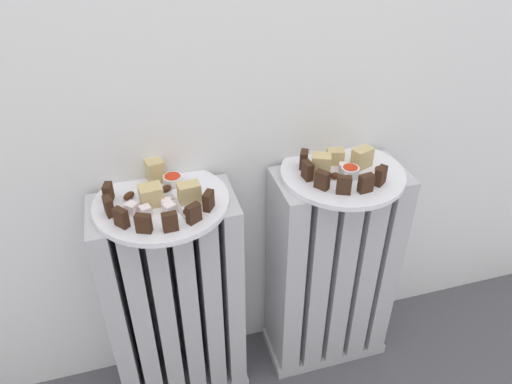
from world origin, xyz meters
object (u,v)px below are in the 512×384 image
Objects in this scene: plate_left at (162,202)px; fork at (175,204)px; radiator_right at (331,271)px; plate_right at (342,173)px; radiator_left at (176,304)px; jam_bowl_left at (173,180)px; jam_bowl_right at (350,172)px.

plate_left is 2.97× the size of fork.
radiator_right is 0.31m from plate_right.
plate_right reaches higher than radiator_left.
radiator_left is at bearing -122.11° from jam_bowl_left.
radiator_left is 0.34m from jam_bowl_left.
plate_left is at bearing -122.11° from jam_bowl_left.
fork is at bearing -176.28° from plate_right.
fork is (-0.40, 0.00, -0.01)m from jam_bowl_right.
jam_bowl_right is at bearing -11.58° from jam_bowl_left.
jam_bowl_right is (0.39, -0.08, 0.00)m from jam_bowl_left.
jam_bowl_right is 0.42× the size of fork.
radiator_left is at bearing 176.24° from jam_bowl_right.
jam_bowl_right reaches higher than jam_bowl_left.
radiator_left is 0.32m from fork.
radiator_left is 14.09× the size of jam_bowl_left.
fork is (-0.01, -0.08, -0.01)m from jam_bowl_left.
radiator_left is 2.09× the size of plate_left.
plate_left is 6.73× the size of jam_bowl_left.
plate_right reaches higher than radiator_right.
jam_bowl_left reaches higher than plate_left.
radiator_left is 1.00× the size of radiator_right.
plate_right is at bearing 97.96° from jam_bowl_right.
fork reaches higher than radiator_right.
jam_bowl_left is (0.03, 0.05, 0.33)m from radiator_left.
plate_right is at bearing 3.72° from fork.
jam_bowl_right is at bearing -0.31° from fork.
plate_left is at bearing 134.37° from fork.
plate_right is (0.00, -0.00, 0.31)m from radiator_right.
plate_left is 0.43m from jam_bowl_right.
radiator_left is 0.42m from radiator_right.
radiator_right is at bearing 90.00° from plate_right.
plate_left is (-0.42, -0.00, 0.31)m from radiator_right.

